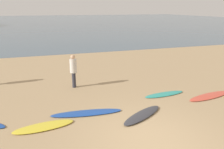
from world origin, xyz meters
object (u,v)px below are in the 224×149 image
surfboard_1 (44,126)px  surfboard_4 (164,94)px  surfboard_3 (142,115)px  person_1 (73,68)px  surfboard_2 (87,113)px  surfboard_5 (210,96)px

surfboard_1 → surfboard_4: bearing=7.4°
surfboard_3 → person_1: (-1.94, 3.83, 0.93)m
surfboard_2 → surfboard_3: surfboard_3 is taller
surfboard_4 → surfboard_5: surfboard_5 is taller
surfboard_1 → person_1: bearing=60.4°
surfboard_2 → person_1: 3.17m
person_1 → surfboard_4: bearing=-90.7°
surfboard_3 → person_1: bearing=87.3°
surfboard_2 → surfboard_1: bearing=-154.1°
surfboard_1 → surfboard_4: 5.48m
surfboard_1 → surfboard_5: (7.16, 0.48, -0.01)m
surfboard_2 → surfboard_5: 5.60m
surfboard_2 → person_1: size_ratio=1.60×
surfboard_3 → surfboard_4: 2.42m
surfboard_5 → surfboard_2: bearing=169.5°
surfboard_1 → surfboard_5: size_ratio=0.82×
surfboard_5 → surfboard_4: bearing=146.3°
surfboard_1 → surfboard_5: 7.18m
surfboard_2 → surfboard_4: surfboard_2 is taller
surfboard_3 → surfboard_2: bearing=127.6°
surfboard_4 → person_1: 4.52m
surfboard_1 → surfboard_3: 3.49m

